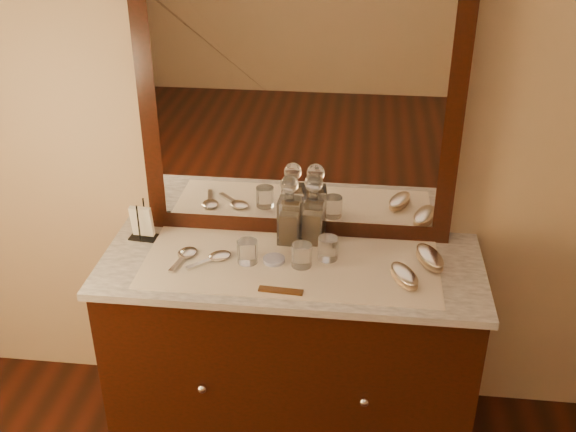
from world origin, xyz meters
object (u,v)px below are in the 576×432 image
Objects in this scene: mirror_frame at (299,113)px; hand_mirror_outer at (185,255)px; decanter_right at (313,216)px; brush_far at (430,258)px; napkin_rack at (142,224)px; hand_mirror_inner at (216,257)px; dresser_cabinet at (291,354)px; pin_dish at (274,260)px; decanter_left at (290,217)px; brush_near at (404,276)px; comb at (281,291)px.

mirror_frame is 6.36× the size of hand_mirror_outer.
decanter_right is 1.50× the size of brush_far.
napkin_rack is 0.35m from hand_mirror_inner.
dresser_cabinet is at bearing -113.15° from decanter_right.
pin_dish is at bearing -174.76° from brush_far.
napkin_rack is 0.58m from decanter_left.
brush_far is (0.10, 0.13, 0.00)m from brush_near.
dresser_cabinet is at bearing -90.00° from mirror_frame.
brush_near is at bearing 18.59° from comb.
decanter_left reaches higher than comb.
mirror_frame reaches higher than brush_near.
decanter_right is at bearing 26.82° from hand_mirror_inner.
mirror_frame is 0.40m from decanter_right.
hand_mirror_outer is at bearing -176.48° from brush_far.
brush_far is at bearing 53.37° from brush_near.
brush_near is at bearing -11.12° from napkin_rack.
mirror_frame is 0.40m from decanter_left.
hand_mirror_inner is at bearing -147.67° from decanter_left.
decanter_right is 1.54× the size of hand_mirror_outer.
comb is at bearing -91.72° from mirror_frame.
brush_near is (0.35, -0.25, -0.09)m from decanter_right.
brush_near reaches higher than hand_mirror_inner.
napkin_rack is 0.85× the size of hand_mirror_outer.
pin_dish is at bearing 170.70° from brush_near.
comb is at bearing -88.54° from decanter_left.
decanter_left reaches higher than dresser_cabinet.
mirror_frame is 4.23× the size of decanter_left.
decanter_left reaches higher than brush_near.
hand_mirror_outer is 0.12m from hand_mirror_inner.
comb is (-0.01, -0.45, -0.49)m from mirror_frame.
decanter_right is (0.07, -0.09, -0.38)m from mirror_frame.
comb is 0.43m from hand_mirror_outer.
napkin_rack reaches higher than brush_far.
dresser_cabinet is 16.89× the size of pin_dish.
pin_dish is at bearing -103.94° from mirror_frame.
comb reaches higher than dresser_cabinet.
brush_near is 0.82m from hand_mirror_outer.
dresser_cabinet is 8.86× the size of comb.
brush_far is at bearing 4.73° from dresser_cabinet.
napkin_rack is at bearing 168.88° from brush_near.
brush_far is (0.58, 0.05, 0.02)m from pin_dish.
mirror_frame is 7.60× the size of comb.
hand_mirror_outer is at bearing -179.44° from pin_dish.
hand_mirror_outer is (-0.38, -0.16, -0.10)m from decanter_left.
dresser_cabinet is at bearing 3.66° from hand_mirror_inner.
dresser_cabinet is 0.63m from brush_near.
dresser_cabinet is 0.80m from napkin_rack.
brush_far is at bearing 5.24° from pin_dish.
napkin_rack is at bearing 155.67° from comb.
mirror_frame is 4.14× the size of decanter_right.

